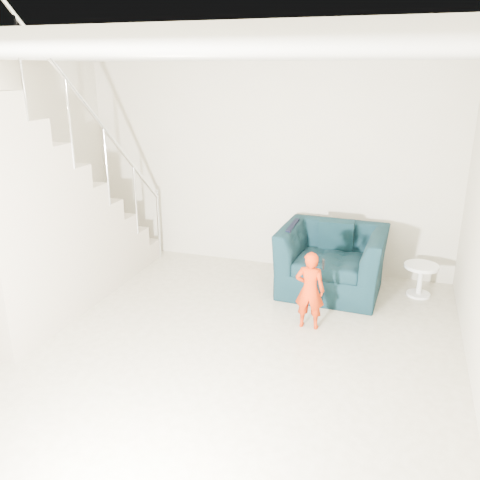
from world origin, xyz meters
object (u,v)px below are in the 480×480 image
at_px(armchair, 332,260).
at_px(side_table, 421,275).
at_px(toddler, 310,290).
at_px(staircase, 33,230).

bearing_deg(armchair, side_table, 12.32).
xyz_separation_m(toddler, side_table, (1.12, 1.19, -0.16)).
relative_size(armchair, side_table, 3.09).
bearing_deg(staircase, side_table, 22.82).
height_order(toddler, side_table, toddler).
height_order(armchair, side_table, armchair).
relative_size(toddler, staircase, 0.23).
xyz_separation_m(armchair, staircase, (-3.04, -1.53, 0.55)).
bearing_deg(toddler, side_table, -134.13).
relative_size(armchair, toddler, 1.45).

